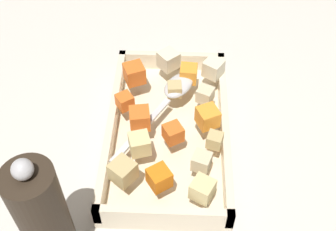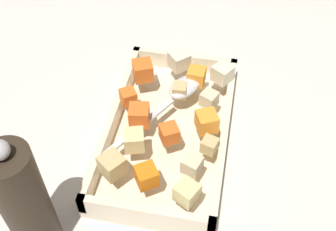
# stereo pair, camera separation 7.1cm
# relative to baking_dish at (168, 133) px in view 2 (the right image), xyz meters

# --- Properties ---
(ground_plane) EXTENTS (4.00, 4.00, 0.00)m
(ground_plane) POSITION_rel_baking_dish_xyz_m (0.02, 0.02, -0.02)
(ground_plane) COLOR beige
(baking_dish) EXTENTS (0.35, 0.20, 0.05)m
(baking_dish) POSITION_rel_baking_dish_xyz_m (0.00, 0.00, 0.00)
(baking_dish) COLOR beige
(baking_dish) RESTS_ON ground_plane
(carrot_chunk_mid_right) EXTENTS (0.04, 0.04, 0.03)m
(carrot_chunk_mid_right) POSITION_rel_baking_dish_xyz_m (-0.01, 0.05, 0.05)
(carrot_chunk_mid_right) COLOR orange
(carrot_chunk_mid_right) RESTS_ON baking_dish
(carrot_chunk_corner_ne) EXTENTS (0.03, 0.03, 0.03)m
(carrot_chunk_corner_ne) POSITION_rel_baking_dish_xyz_m (0.10, -0.03, 0.05)
(carrot_chunk_corner_ne) COLOR orange
(carrot_chunk_corner_ne) RESTS_ON baking_dish
(carrot_chunk_front_center) EXTENTS (0.04, 0.04, 0.03)m
(carrot_chunk_front_center) POSITION_rel_baking_dish_xyz_m (0.09, 0.06, 0.05)
(carrot_chunk_front_center) COLOR orange
(carrot_chunk_front_center) RESTS_ON baking_dish
(carrot_chunk_far_right) EXTENTS (0.04, 0.04, 0.03)m
(carrot_chunk_far_right) POSITION_rel_baking_dish_xyz_m (-0.13, 0.01, 0.05)
(carrot_chunk_far_right) COLOR orange
(carrot_chunk_far_right) RESTS_ON baking_dish
(carrot_chunk_near_right) EXTENTS (0.04, 0.04, 0.03)m
(carrot_chunk_near_right) POSITION_rel_baking_dish_xyz_m (-0.04, -0.01, 0.05)
(carrot_chunk_near_right) COLOR orange
(carrot_chunk_near_right) RESTS_ON baking_dish
(carrot_chunk_corner_se) EXTENTS (0.04, 0.04, 0.03)m
(carrot_chunk_corner_se) POSITION_rel_baking_dish_xyz_m (0.03, 0.07, 0.05)
(carrot_chunk_corner_se) COLOR orange
(carrot_chunk_corner_se) RESTS_ON baking_dish
(carrot_chunk_center) EXTENTS (0.04, 0.04, 0.03)m
(carrot_chunk_center) POSITION_rel_baking_dish_xyz_m (-0.01, -0.07, 0.05)
(carrot_chunk_center) COLOR orange
(carrot_chunk_center) RESTS_ON baking_dish
(potato_chunk_near_spoon) EXTENTS (0.03, 0.03, 0.03)m
(potato_chunk_near_spoon) POSITION_rel_baking_dish_xyz_m (-0.09, -0.05, 0.05)
(potato_chunk_near_spoon) COLOR beige
(potato_chunk_near_spoon) RESTS_ON baking_dish
(potato_chunk_under_handle) EXTENTS (0.03, 0.03, 0.02)m
(potato_chunk_under_handle) POSITION_rel_baking_dish_xyz_m (0.06, -0.01, 0.05)
(potato_chunk_under_handle) COLOR tan
(potato_chunk_under_handle) RESTS_ON baking_dish
(potato_chunk_mid_left) EXTENTS (0.05, 0.05, 0.03)m
(potato_chunk_mid_left) POSITION_rel_baking_dish_xyz_m (-0.12, 0.06, 0.05)
(potato_chunk_mid_left) COLOR tan
(potato_chunk_mid_left) RESTS_ON baking_dish
(potato_chunk_near_left) EXTENTS (0.04, 0.04, 0.03)m
(potato_chunk_near_left) POSITION_rel_baking_dish_xyz_m (-0.14, -0.06, 0.05)
(potato_chunk_near_left) COLOR #E0CC89
(potato_chunk_near_left) RESTS_ON baking_dish
(potato_chunk_rim_edge) EXTENTS (0.04, 0.04, 0.03)m
(potato_chunk_rim_edge) POSITION_rel_baking_dish_xyz_m (-0.07, 0.04, 0.05)
(potato_chunk_rim_edge) COLOR #E0CC89
(potato_chunk_rim_edge) RESTS_ON baking_dish
(potato_chunk_heap_top) EXTENTS (0.05, 0.05, 0.03)m
(potato_chunk_heap_top) POSITION_rel_baking_dish_xyz_m (0.13, 0.00, 0.05)
(potato_chunk_heap_top) COLOR beige
(potato_chunk_heap_top) RESTS_ON baking_dish
(potato_chunk_heap_side) EXTENTS (0.03, 0.03, 0.03)m
(potato_chunk_heap_side) POSITION_rel_baking_dish_xyz_m (0.05, -0.06, 0.05)
(potato_chunk_heap_side) COLOR beige
(potato_chunk_heap_side) RESTS_ON baking_dish
(potato_chunk_back_center) EXTENTS (0.03, 0.03, 0.02)m
(potato_chunk_back_center) POSITION_rel_baking_dish_xyz_m (-0.05, -0.08, 0.05)
(potato_chunk_back_center) COLOR tan
(potato_chunk_back_center) RESTS_ON baking_dish
(potato_chunk_far_left) EXTENTS (0.04, 0.04, 0.03)m
(potato_chunk_far_left) POSITION_rel_baking_dish_xyz_m (0.11, -0.08, 0.05)
(potato_chunk_far_left) COLOR beige
(potato_chunk_far_left) RESTS_ON baking_dish
(serving_spoon) EXTENTS (0.21, 0.14, 0.02)m
(serving_spoon) POSITION_rel_baking_dish_xyz_m (0.06, -0.01, 0.04)
(serving_spoon) COLOR silver
(serving_spoon) RESTS_ON baking_dish
(pepper_mill) EXTENTS (0.06, 0.06, 0.23)m
(pepper_mill) POSITION_rel_baking_dish_xyz_m (-0.22, 0.14, 0.09)
(pepper_mill) COLOR #2D2319
(pepper_mill) RESTS_ON ground_plane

